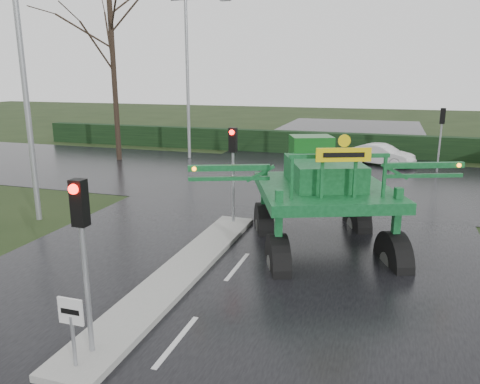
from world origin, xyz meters
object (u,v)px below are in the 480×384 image
(traffic_signal_near, at_px, (82,230))
(traffic_signal_mid, at_px, (233,155))
(traffic_signal_far, at_px, (442,125))
(street_light_left_near, at_px, (28,53))
(keep_left_sign, at_px, (72,321))
(crop_sprayer, at_px, (278,189))
(street_light_left_far, at_px, (192,63))
(white_sedan, at_px, (381,165))

(traffic_signal_near, relative_size, traffic_signal_mid, 1.00)
(traffic_signal_far, xyz_separation_m, street_light_left_near, (-14.69, -14.01, 3.40))
(keep_left_sign, height_order, crop_sprayer, crop_sprayer)
(keep_left_sign, bearing_deg, traffic_signal_far, 70.07)
(traffic_signal_near, bearing_deg, keep_left_sign, -90.00)
(traffic_signal_mid, bearing_deg, crop_sprayer, -51.59)
(keep_left_sign, height_order, street_light_left_far, street_light_left_far)
(crop_sprayer, distance_m, white_sedan, 16.81)
(traffic_signal_mid, height_order, street_light_left_far, street_light_left_far)
(street_light_left_far, xyz_separation_m, crop_sprayer, (9.18, -15.39, -3.77))
(traffic_signal_near, relative_size, street_light_left_near, 0.35)
(traffic_signal_near, height_order, street_light_left_far, street_light_left_far)
(keep_left_sign, height_order, traffic_signal_mid, traffic_signal_mid)
(traffic_signal_far, distance_m, street_light_left_near, 20.58)
(street_light_left_near, bearing_deg, street_light_left_far, 90.00)
(traffic_signal_near, relative_size, traffic_signal_far, 1.00)
(traffic_signal_mid, distance_m, crop_sprayer, 3.70)
(traffic_signal_near, bearing_deg, crop_sprayer, 67.84)
(street_light_left_far, bearing_deg, street_light_left_near, -90.00)
(traffic_signal_mid, distance_m, white_sedan, 14.63)
(keep_left_sign, bearing_deg, white_sedan, 78.08)
(street_light_left_near, xyz_separation_m, street_light_left_far, (0.00, 14.00, 0.00))
(keep_left_sign, distance_m, traffic_signal_near, 1.61)
(traffic_signal_mid, bearing_deg, traffic_signal_far, 58.07)
(traffic_signal_mid, bearing_deg, street_light_left_near, -167.79)
(street_light_left_far, bearing_deg, crop_sprayer, -59.18)
(keep_left_sign, bearing_deg, crop_sprayer, 69.47)
(traffic_signal_mid, xyz_separation_m, white_sedan, (4.77, 13.59, -2.59))
(traffic_signal_near, xyz_separation_m, crop_sprayer, (2.29, 5.62, -0.37))
(traffic_signal_near, xyz_separation_m, street_light_left_near, (-6.89, 7.01, 3.40))
(traffic_signal_near, distance_m, street_light_left_far, 22.37)
(street_light_left_near, relative_size, white_sedan, 2.63)
(traffic_signal_mid, relative_size, white_sedan, 0.93)
(traffic_signal_near, bearing_deg, street_light_left_far, 108.17)
(keep_left_sign, distance_m, traffic_signal_mid, 9.12)
(keep_left_sign, distance_m, white_sedan, 23.10)
(street_light_left_far, xyz_separation_m, white_sedan, (11.66, 1.08, -5.99))
(keep_left_sign, xyz_separation_m, street_light_left_far, (-6.89, 21.50, 4.93))
(traffic_signal_far, bearing_deg, traffic_signal_mid, 58.07)
(white_sedan, bearing_deg, traffic_signal_mid, -176.22)
(street_light_left_near, height_order, street_light_left_far, same)
(keep_left_sign, relative_size, crop_sprayer, 0.17)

